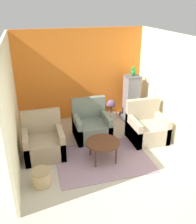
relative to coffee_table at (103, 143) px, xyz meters
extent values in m
plane|color=#B2A893|center=(0.06, -1.19, -0.41)|extent=(20.00, 20.00, 0.00)
cube|color=orange|center=(0.06, 2.38, 0.87)|extent=(3.75, 0.06, 2.57)
cube|color=beige|center=(-1.79, 0.58, 0.87)|extent=(0.06, 3.54, 2.57)
cube|color=beige|center=(1.90, 0.58, 0.87)|extent=(0.06, 3.54, 2.57)
cube|color=gray|center=(0.00, 0.00, -0.41)|extent=(2.04, 1.51, 0.01)
cylinder|color=#472819|center=(0.00, 0.00, 0.02)|extent=(0.74, 0.74, 0.04)
cylinder|color=#472819|center=(-0.23, -0.23, -0.21)|extent=(0.04, 0.04, 0.41)
cylinder|color=#472819|center=(0.23, -0.23, -0.21)|extent=(0.04, 0.04, 0.41)
cylinder|color=#472819|center=(-0.23, 0.23, -0.21)|extent=(0.04, 0.04, 0.41)
cylinder|color=#472819|center=(0.23, 0.23, -0.21)|extent=(0.04, 0.04, 0.41)
cube|color=#9E896B|center=(-1.22, 0.51, -0.19)|extent=(0.87, 0.81, 0.44)
cube|color=#9E896B|center=(-1.22, 0.85, 0.30)|extent=(0.87, 0.14, 0.55)
cube|color=#9E896B|center=(-1.59, 0.51, -0.10)|extent=(0.12, 0.81, 0.63)
cube|color=#9E896B|center=(-0.84, 0.51, -0.10)|extent=(0.12, 0.81, 0.63)
cube|color=tan|center=(1.31, 0.52, -0.19)|extent=(0.87, 0.81, 0.44)
cube|color=tan|center=(1.31, 0.85, 0.30)|extent=(0.87, 0.14, 0.55)
cube|color=tan|center=(0.94, 0.52, -0.10)|extent=(0.12, 0.81, 0.63)
cube|color=tan|center=(1.69, 0.52, -0.10)|extent=(0.12, 0.81, 0.63)
cube|color=slate|center=(0.01, 1.00, -0.19)|extent=(0.87, 0.81, 0.44)
cube|color=slate|center=(0.01, 1.34, 0.30)|extent=(0.87, 0.14, 0.55)
cube|color=slate|center=(-0.36, 1.00, -0.10)|extent=(0.12, 0.81, 0.63)
cube|color=slate|center=(0.39, 1.00, -0.10)|extent=(0.12, 0.81, 0.63)
cube|color=#555559|center=(1.43, 1.84, -0.35)|extent=(0.53, 0.53, 0.12)
cube|color=gray|center=(1.43, 1.84, 0.28)|extent=(0.40, 0.40, 1.15)
cube|color=#555559|center=(1.43, 1.84, 0.87)|extent=(0.42, 0.42, 0.03)
ellipsoid|color=#1E842D|center=(1.43, 1.84, 0.99)|extent=(0.12, 0.15, 0.20)
sphere|color=#1E842D|center=(1.43, 1.82, 1.10)|extent=(0.11, 0.11, 0.11)
cone|color=gold|center=(1.43, 1.78, 1.09)|extent=(0.05, 0.05, 0.05)
cone|color=#1E842D|center=(1.43, 1.91, 0.97)|extent=(0.06, 0.13, 0.17)
cylinder|color=beige|center=(0.86, 1.97, -0.32)|extent=(0.28, 0.28, 0.19)
cylinder|color=brown|center=(0.86, 1.97, -0.12)|extent=(0.03, 0.03, 0.19)
sphere|color=#664C6B|center=(0.86, 1.97, 0.06)|extent=(0.24, 0.24, 0.24)
sphere|color=#664C6B|center=(0.79, 2.00, 0.02)|extent=(0.15, 0.15, 0.15)
sphere|color=#664C6B|center=(0.92, 1.95, 0.03)|extent=(0.13, 0.13, 0.13)
cylinder|color=tan|center=(-1.35, -0.47, -0.25)|extent=(0.35, 0.35, 0.33)
cylinder|color=#957E57|center=(-1.35, -0.47, -0.10)|extent=(0.37, 0.37, 0.02)
camera|label=1|loc=(-1.37, -4.41, 2.81)|focal=40.00mm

